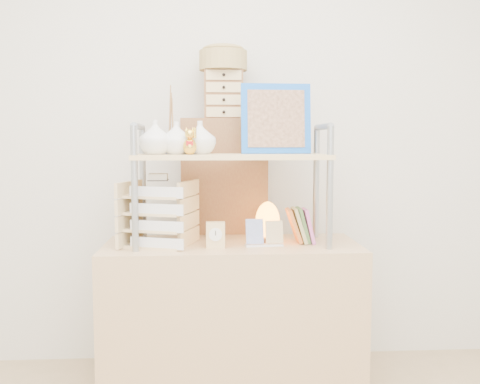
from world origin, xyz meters
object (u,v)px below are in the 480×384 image
object	(u,v)px
letter_tray	(159,217)
cabinet	(224,244)
desk	(232,321)
salt_lamp	(268,221)

from	to	relation	value
letter_tray	cabinet	bearing A→B (deg)	51.72
desk	letter_tray	distance (m)	0.61
desk	salt_lamp	world-z (taller)	salt_lamp
cabinet	desk	bearing A→B (deg)	-87.35
cabinet	letter_tray	xyz separation A→B (m)	(-0.31, -0.39, 0.21)
salt_lamp	letter_tray	bearing A→B (deg)	-172.35
desk	cabinet	world-z (taller)	cabinet
cabinet	letter_tray	bearing A→B (deg)	-129.96
letter_tray	salt_lamp	size ratio (longest dim) A/B	1.75
cabinet	salt_lamp	bearing A→B (deg)	-59.83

